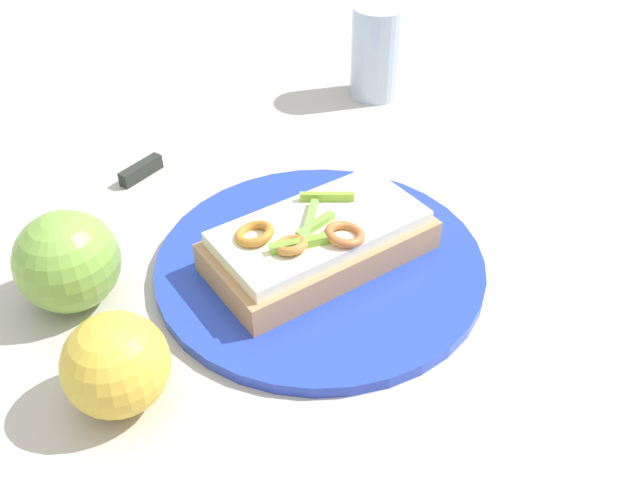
{
  "coord_description": "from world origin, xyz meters",
  "views": [
    {
      "loc": [
        0.18,
        -0.4,
        0.38
      ],
      "look_at": [
        0.0,
        0.0,
        0.03
      ],
      "focal_mm": 37.41,
      "sensor_mm": 36.0,
      "label": 1
    }
  ],
  "objects": [
    {
      "name": "ground_plane",
      "position": [
        0.0,
        0.0,
        0.0
      ],
      "size": [
        2.0,
        2.0,
        0.0
      ],
      "primitive_type": "plane",
      "color": "#B9B2A5",
      "rests_on": "ground"
    },
    {
      "name": "plate",
      "position": [
        0.0,
        0.0,
        0.01
      ],
      "size": [
        0.28,
        0.28,
        0.01
      ],
      "primitive_type": "cylinder",
      "color": "#2641BE",
      "rests_on": "ground_plane"
    },
    {
      "name": "sandwich",
      "position": [
        -0.0,
        -0.0,
        0.03
      ],
      "size": [
        0.18,
        0.21,
        0.05
      ],
      "rotation": [
        0.0,
        0.0,
        1.04
      ],
      "color": "tan",
      "rests_on": "plate"
    },
    {
      "name": "apple_1",
      "position": [
        -0.07,
        -0.19,
        0.04
      ],
      "size": [
        0.08,
        0.08,
        0.07
      ],
      "primitive_type": "sphere",
      "rotation": [
        0.0,
        0.0,
        6.14
      ],
      "color": "gold",
      "rests_on": "ground_plane"
    },
    {
      "name": "apple_2",
      "position": [
        -0.16,
        -0.12,
        0.04
      ],
      "size": [
        0.11,
        0.11,
        0.08
      ],
      "primitive_type": "sphere",
      "rotation": [
        0.0,
        0.0,
        2.02
      ],
      "color": "#7AA940",
      "rests_on": "ground_plane"
    },
    {
      "name": "drinking_glass",
      "position": [
        -0.08,
        0.33,
        0.06
      ],
      "size": [
        0.06,
        0.06,
        0.11
      ],
      "primitive_type": "cylinder",
      "color": "silver",
      "rests_on": "ground_plane"
    },
    {
      "name": "knife",
      "position": [
        -0.23,
        0.07,
        0.01
      ],
      "size": [
        0.03,
        0.12,
        0.02
      ],
      "rotation": [
        0.0,
        0.0,
        1.39
      ],
      "color": "silver",
      "rests_on": "ground_plane"
    }
  ]
}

